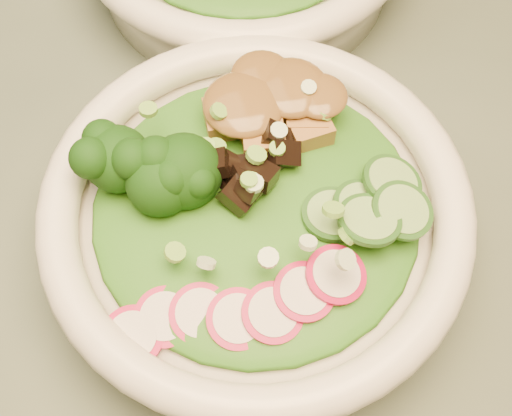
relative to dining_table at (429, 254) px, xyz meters
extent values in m
plane|color=brown|center=(0.00, 0.00, -0.64)|extent=(4.00, 4.00, 0.00)
cube|color=#546150|center=(0.00, 0.00, 0.10)|extent=(1.20, 0.80, 0.03)
cylinder|color=white|center=(-0.15, -0.01, 0.14)|extent=(0.23, 0.23, 0.05)
torus|color=white|center=(-0.15, -0.01, 0.17)|extent=(0.26, 0.26, 0.02)
ellipsoid|color=#255A12|center=(-0.15, -0.01, 0.17)|extent=(0.19, 0.19, 0.02)
ellipsoid|color=brown|center=(-0.13, 0.04, 0.20)|extent=(0.07, 0.05, 0.02)
camera|label=1|loc=(-0.19, -0.21, 0.54)|focal=50.00mm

